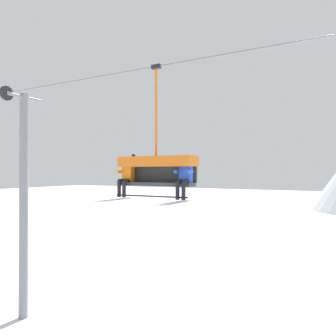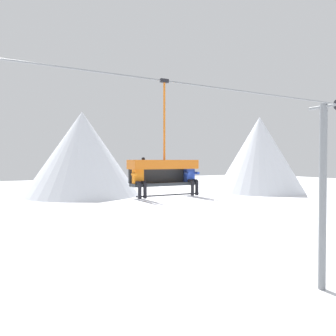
# 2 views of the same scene
# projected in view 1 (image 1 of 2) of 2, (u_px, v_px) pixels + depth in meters

# --- Properties ---
(lift_tower_near) EXTENTS (0.36, 1.88, 9.23)m
(lift_tower_near) POSITION_uv_depth(u_px,v_px,m) (23.00, 200.00, 13.28)
(lift_tower_near) COLOR slate
(lift_tower_near) RESTS_ON ground_plane
(lift_cable) EXTENTS (17.95, 0.05, 0.05)m
(lift_cable) POSITION_uv_depth(u_px,v_px,m) (196.00, 60.00, 8.85)
(lift_cable) COLOR slate
(chairlift_chair) EXTENTS (2.34, 0.74, 3.80)m
(chairlift_chair) POSITION_uv_depth(u_px,v_px,m) (157.00, 165.00, 9.48)
(chairlift_chair) COLOR #33383D
(skier_orange) EXTENTS (0.48, 1.70, 1.34)m
(skier_orange) POSITION_uv_depth(u_px,v_px,m) (126.00, 176.00, 9.74)
(skier_orange) COLOR orange
(skier_blue) EXTENTS (0.46, 1.70, 1.23)m
(skier_blue) POSITION_uv_depth(u_px,v_px,m) (184.00, 177.00, 8.83)
(skier_blue) COLOR #2847B7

